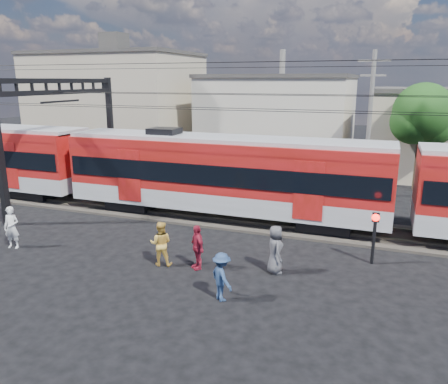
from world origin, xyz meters
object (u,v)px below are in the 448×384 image
Objects in this scene: commuter_train at (227,173)px; pedestrian_c at (222,277)px; pedestrian_a at (12,227)px; crossing_signal at (375,229)px.

pedestrian_c is at bearing -71.29° from commuter_train.
pedestrian_a is 14.64m from crossing_signal.
pedestrian_a is 9.87m from pedestrian_c.
pedestrian_a is at bearing -166.22° from crossing_signal.
pedestrian_a reaches higher than pedestrian_c.
commuter_train is 24.57× the size of crossing_signal.
commuter_train reaches higher than pedestrian_c.
commuter_train is 8.54m from pedestrian_c.
pedestrian_c is at bearing -18.68° from pedestrian_a.
commuter_train is at bearing 31.82° from pedestrian_a.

